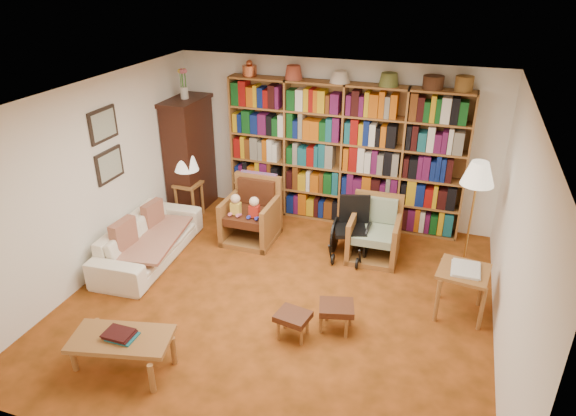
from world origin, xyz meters
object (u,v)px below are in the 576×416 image
at_px(footstool_b, 336,309).
at_px(coffee_table, 122,341).
at_px(sofa, 149,240).
at_px(side_table_papers, 463,277).
at_px(armchair_sage, 375,233).
at_px(floor_lamp, 478,178).
at_px(footstool_a, 293,318).
at_px(wheelchair, 351,229).
at_px(side_table_lamp, 189,192).
at_px(armchair_leather, 253,214).

xyz_separation_m(footstool_b, coffee_table, (-1.91, -1.29, 0.07)).
bearing_deg(sofa, side_table_papers, -92.67).
xyz_separation_m(armchair_sage, footstool_b, (-0.11, -1.79, -0.06)).
relative_size(floor_lamp, footstool_a, 3.89).
bearing_deg(armchair_sage, side_table_papers, -41.28).
bearing_deg(footstool_a, armchair_sage, 75.54).
height_order(wheelchair, floor_lamp, floor_lamp).
xyz_separation_m(armchair_sage, floor_lamp, (1.21, -0.06, 1.02)).
distance_m(wheelchair, side_table_papers, 1.77).
height_order(side_table_lamp, footstool_a, side_table_lamp).
xyz_separation_m(armchair_sage, side_table_papers, (1.19, -1.04, 0.18)).
xyz_separation_m(side_table_lamp, footstool_a, (2.52, -2.30, -0.17)).
height_order(armchair_leather, side_table_papers, armchair_leather).
height_order(footstool_a, footstool_b, footstool_b).
bearing_deg(coffee_table, side_table_lamp, 107.42).
bearing_deg(side_table_papers, coffee_table, -147.58).
bearing_deg(armchair_leather, side_table_papers, -17.80).
bearing_deg(wheelchair, footstool_b, -83.11).
distance_m(armchair_sage, floor_lamp, 1.59).
height_order(side_table_papers, coffee_table, side_table_papers).
distance_m(side_table_lamp, floor_lamp, 4.38).
bearing_deg(side_table_lamp, footstool_a, -42.40).
height_order(sofa, side_table_lamp, side_table_lamp).
distance_m(footstool_a, coffee_table, 1.80).
bearing_deg(side_table_papers, floor_lamp, 88.37).
relative_size(floor_lamp, side_table_papers, 2.49).
bearing_deg(sofa, armchair_sage, -73.05).
xyz_separation_m(wheelchair, footstool_a, (-0.22, -1.96, -0.15)).
height_order(armchair_sage, footstool_b, armchair_sage).
xyz_separation_m(armchair_sage, coffee_table, (-2.02, -3.08, 0.01)).
relative_size(side_table_papers, footstool_b, 1.39).
xyz_separation_m(floor_lamp, footstool_a, (-1.75, -2.01, -1.10)).
xyz_separation_m(side_table_lamp, side_table_papers, (4.24, -1.28, 0.08)).
bearing_deg(wheelchair, coffee_table, -119.90).
height_order(side_table_lamp, footstool_b, side_table_lamp).
height_order(armchair_sage, footstool_a, armchair_sage).
xyz_separation_m(armchair_leather, coffee_table, (-0.20, -3.00, -0.05)).
relative_size(side_table_lamp, wheelchair, 0.67).
xyz_separation_m(armchair_leather, armchair_sage, (1.82, 0.08, -0.06)).
bearing_deg(footstool_a, armchair_leather, 122.78).
bearing_deg(wheelchair, sofa, -159.30).
height_order(side_table_lamp, armchair_sage, armchair_sage).
distance_m(side_table_papers, coffee_table, 3.80).
bearing_deg(footstool_b, wheelchair, 96.89).
relative_size(side_table_papers, footstool_a, 1.56).
xyz_separation_m(sofa, coffee_table, (0.94, -1.96, 0.05)).
bearing_deg(sofa, wheelchair, -72.96).
height_order(armchair_sage, side_table_papers, armchair_sage).
xyz_separation_m(side_table_lamp, armchair_sage, (3.06, -0.24, -0.09)).
xyz_separation_m(footstool_a, coffee_table, (-1.49, -1.01, 0.09)).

